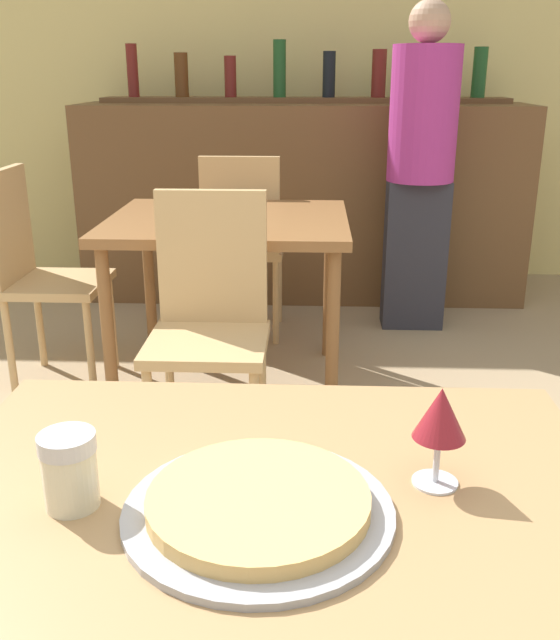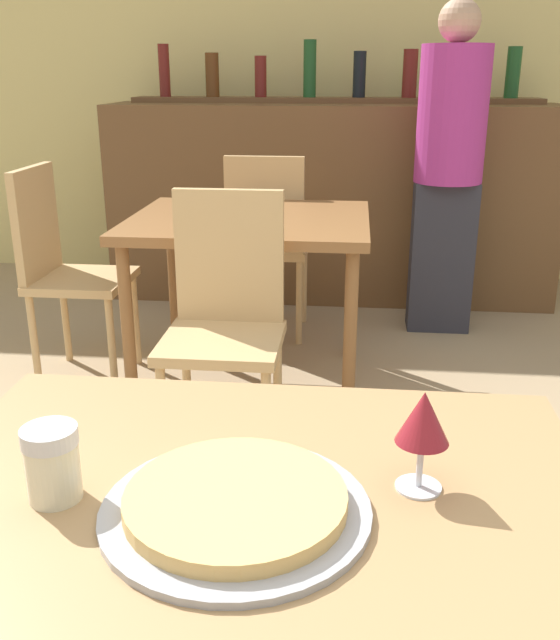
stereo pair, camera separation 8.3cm
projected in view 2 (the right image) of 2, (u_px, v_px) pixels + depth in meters
wall_back at (337, 56)px, 4.47m from camera, size 8.00×0.05×2.80m
dining_table_near at (244, 559)px, 1.04m from camera, size 1.05×0.89×0.72m
dining_table_far at (250, 237)px, 2.96m from camera, size 0.98×0.84×0.75m
bar_counter at (331, 202)px, 4.27m from camera, size 2.60×0.56×1.13m
bar_back_shelf at (339, 89)px, 4.18m from camera, size 2.39×0.24×0.35m
chair_far_side_front at (226, 310)px, 2.45m from camera, size 0.40×0.40×0.94m
chair_far_side_back at (267, 236)px, 3.55m from camera, size 0.40×0.40×0.94m
chair_far_side_left at (62, 261)px, 3.08m from camera, size 0.40×0.40×0.94m
pizza_tray at (235, 506)px, 1.00m from camera, size 0.39×0.39×0.04m
cheese_shaker at (52, 463)px, 1.03m from camera, size 0.08×0.08×0.11m
person_standing at (449, 161)px, 3.56m from camera, size 0.34×0.34×1.64m
wine_glass at (423, 420)px, 1.04m from camera, size 0.08×0.08×0.16m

